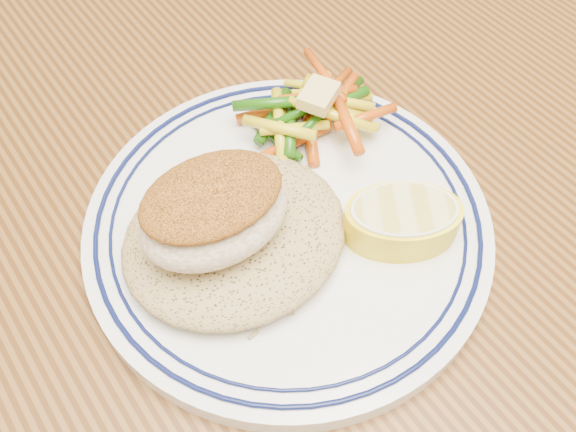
# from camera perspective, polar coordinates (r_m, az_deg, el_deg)

# --- Properties ---
(dining_table) EXTENTS (1.50, 0.90, 0.75)m
(dining_table) POSITION_cam_1_polar(r_m,az_deg,el_deg) (0.47, -0.93, -14.32)
(dining_table) COLOR #4A2A0E
(dining_table) RESTS_ON ground
(plate) EXTENTS (0.25, 0.25, 0.02)m
(plate) POSITION_cam_1_polar(r_m,az_deg,el_deg) (0.40, 0.00, -0.86)
(plate) COLOR white
(plate) RESTS_ON dining_table
(rice_pilaf) EXTENTS (0.14, 0.12, 0.03)m
(rice_pilaf) POSITION_cam_1_polar(r_m,az_deg,el_deg) (0.38, -4.76, -1.46)
(rice_pilaf) COLOR #9E854F
(rice_pilaf) RESTS_ON plate
(fish_fillet) EXTENTS (0.09, 0.07, 0.04)m
(fish_fillet) POSITION_cam_1_polar(r_m,az_deg,el_deg) (0.35, -6.62, 0.40)
(fish_fillet) COLOR beige
(fish_fillet) RESTS_ON rice_pilaf
(vegetable_pile) EXTENTS (0.10, 0.10, 0.03)m
(vegetable_pile) POSITION_cam_1_polar(r_m,az_deg,el_deg) (0.44, 2.12, 9.22)
(vegetable_pile) COLOR #C84A0A
(vegetable_pile) RESTS_ON plate
(butter_pat) EXTENTS (0.03, 0.03, 0.01)m
(butter_pat) POSITION_cam_1_polar(r_m,az_deg,el_deg) (0.42, 2.74, 10.66)
(butter_pat) COLOR #E9CA71
(butter_pat) RESTS_ON vegetable_pile
(lemon_wedge) EXTENTS (0.09, 0.09, 0.03)m
(lemon_wedge) POSITION_cam_1_polar(r_m,az_deg,el_deg) (0.39, 10.11, -0.33)
(lemon_wedge) COLOR yellow
(lemon_wedge) RESTS_ON plate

